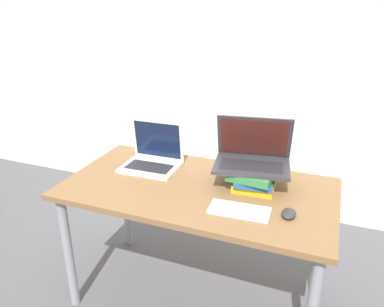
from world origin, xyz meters
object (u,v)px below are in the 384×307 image
object	(u,v)px
mouse	(289,213)
book_stack	(255,177)
wireless_keyboard	(239,210)
laptop_on_books	(253,156)
laptop_left	(153,158)

from	to	relation	value
mouse	book_stack	bearing A→B (deg)	132.18
wireless_keyboard	mouse	size ratio (longest dim) A/B	3.00
laptop_on_books	book_stack	bearing A→B (deg)	-50.39
book_stack	laptop_on_books	bearing A→B (deg)	129.61
laptop_left	laptop_on_books	size ratio (longest dim) A/B	0.77
laptop_on_books	mouse	distance (m)	0.37
wireless_keyboard	laptop_on_books	bearing A→B (deg)	93.10
laptop_left	book_stack	xyz separation A→B (m)	(0.60, -0.04, 0.00)
book_stack	mouse	distance (m)	0.31
laptop_left	book_stack	world-z (taller)	laptop_left
wireless_keyboard	book_stack	bearing A→B (deg)	88.11
wireless_keyboard	mouse	distance (m)	0.22
laptop_left	book_stack	size ratio (longest dim) A/B	1.09
laptop_on_books	mouse	bearing A→B (deg)	-48.11
laptop_on_books	mouse	xyz separation A→B (m)	(0.23, -0.26, -0.14)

